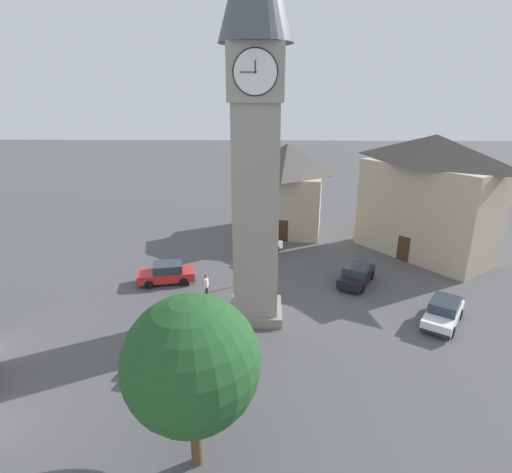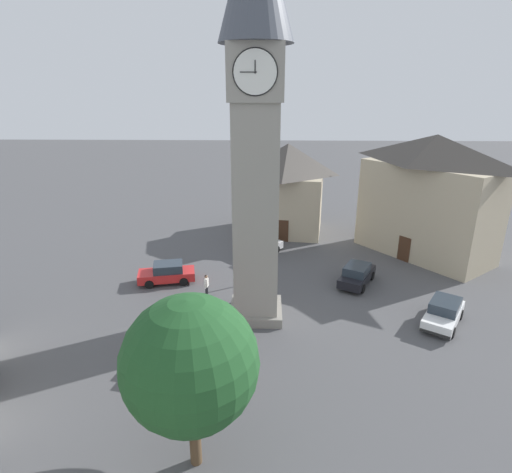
# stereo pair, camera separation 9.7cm
# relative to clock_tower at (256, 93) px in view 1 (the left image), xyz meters

# --- Properties ---
(ground_plane) EXTENTS (200.00, 200.00, 0.00)m
(ground_plane) POSITION_rel_clock_tower_xyz_m (-0.00, -0.00, -13.34)
(ground_plane) COLOR #4C4C4F
(clock_tower) EXTENTS (3.92, 3.92, 22.75)m
(clock_tower) POSITION_rel_clock_tower_xyz_m (0.00, 0.00, 0.00)
(clock_tower) COLOR gray
(clock_tower) RESTS_ON ground
(car_blue_kerb) EXTENTS (3.45, 4.43, 1.53)m
(car_blue_kerb) POSITION_rel_clock_tower_xyz_m (-7.30, -4.68, -12.58)
(car_blue_kerb) COLOR black
(car_blue_kerb) RESTS_ON ground
(car_silver_kerb) EXTENTS (3.68, 4.37, 1.53)m
(car_silver_kerb) POSITION_rel_clock_tower_xyz_m (-11.46, 0.69, -12.58)
(car_silver_kerb) COLOR white
(car_silver_kerb) RESTS_ON ground
(car_red_corner) EXTENTS (4.06, 4.15, 1.53)m
(car_red_corner) POSITION_rel_clock_tower_xyz_m (-0.11, -10.35, -12.58)
(car_red_corner) COLOR white
(car_red_corner) RESTS_ON ground
(car_white_side) EXTENTS (4.39, 2.50, 1.53)m
(car_white_side) POSITION_rel_clock_tower_xyz_m (6.74, -4.53, -12.58)
(car_white_side) COLOR red
(car_white_side) RESTS_ON ground
(car_black_far) EXTENTS (4.40, 2.55, 1.53)m
(car_black_far) POSITION_rel_clock_tower_xyz_m (3.49, 5.46, -12.58)
(car_black_far) COLOR red
(car_black_far) RESTS_ON ground
(pedestrian) EXTENTS (0.29, 0.55, 1.69)m
(pedestrian) POSITION_rel_clock_tower_xyz_m (3.47, -2.27, -12.33)
(pedestrian) COLOR black
(pedestrian) RESTS_ON ground
(tree) EXTENTS (4.88, 4.88, 6.97)m
(tree) POSITION_rel_clock_tower_xyz_m (1.97, 11.02, -8.82)
(tree) COLOR brown
(tree) RESTS_ON ground
(building_terrace_right) EXTENTS (11.18, 12.27, 10.24)m
(building_terrace_right) POSITION_rel_clock_tower_xyz_m (-14.19, -10.83, -8.13)
(building_terrace_right) COLOR tan
(building_terrace_right) RESTS_ON ground
(building_hall_far) EXTENTS (8.07, 7.86, 8.79)m
(building_hall_far) POSITION_rel_clock_tower_xyz_m (-2.62, -16.89, -8.85)
(building_hall_far) COLOR tan
(building_hall_far) RESTS_ON ground
(lamp_post) EXTENTS (0.36, 0.36, 4.73)m
(lamp_post) POSITION_rel_clock_tower_xyz_m (-0.98, -5.34, -10.15)
(lamp_post) COLOR black
(lamp_post) RESTS_ON ground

